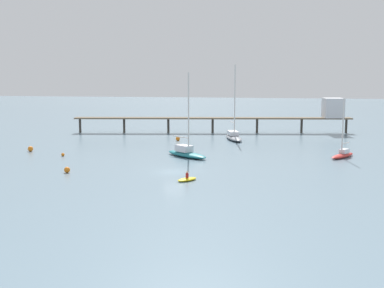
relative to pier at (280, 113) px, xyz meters
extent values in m
plane|color=slate|center=(-14.30, -44.33, -4.34)|extent=(400.00, 400.00, 0.00)
cube|color=brown|center=(-14.30, -2.14, -1.19)|extent=(58.96, 11.32, 0.30)
cylinder|color=#38332D|center=(-42.60, -6.38, -2.84)|extent=(0.50, 0.50, 3.01)
cylinder|color=#38332D|center=(-33.17, -4.97, -2.84)|extent=(0.50, 0.50, 3.01)
cylinder|color=#38332D|center=(-23.73, -3.56, -2.84)|extent=(0.50, 0.50, 3.01)
cylinder|color=#38332D|center=(-14.30, -2.14, -2.84)|extent=(0.50, 0.50, 3.01)
cylinder|color=#38332D|center=(-4.87, -0.73, -2.84)|extent=(0.50, 0.50, 3.01)
cylinder|color=#38332D|center=(4.57, 0.68, -2.84)|extent=(0.50, 0.50, 3.01)
cylinder|color=#38332D|center=(14.00, 2.10, -2.84)|extent=(0.50, 0.50, 3.01)
cube|color=silver|center=(11.06, 1.66, 1.05)|extent=(4.52, 4.52, 4.17)
ellipsoid|color=gray|center=(-8.95, -12.59, -3.92)|extent=(4.90, 9.75, 0.84)
cube|color=silver|center=(-9.16, -11.87, -3.13)|extent=(2.59, 3.89, 0.76)
cylinder|color=silver|center=(-8.82, -13.05, 3.21)|extent=(0.23, 0.23, 13.43)
cylinder|color=silver|center=(-9.31, -11.33, -1.09)|extent=(1.17, 3.50, 0.19)
ellipsoid|color=red|center=(8.76, -29.79, -4.04)|extent=(4.68, 5.89, 0.61)
cube|color=silver|center=(9.04, -29.39, -3.40)|extent=(1.73, 1.88, 0.65)
cylinder|color=silver|center=(8.59, -30.05, 0.44)|extent=(0.19, 0.19, 8.35)
cylinder|color=silver|center=(9.23, -29.12, -2.23)|extent=(1.41, 1.95, 0.16)
ellipsoid|color=#1E727A|center=(-14.54, -32.99, -3.96)|extent=(7.89, 7.17, 0.76)
cube|color=silver|center=(-15.05, -32.56, -3.10)|extent=(3.02, 2.91, 0.96)
cylinder|color=silver|center=(-14.22, -33.26, 2.40)|extent=(0.22, 0.22, 11.96)
cylinder|color=silver|center=(-15.66, -32.05, -1.43)|extent=(2.99, 2.55, 0.18)
ellipsoid|color=yellow|center=(-11.67, -49.19, -4.17)|extent=(2.64, 2.89, 0.35)
cylinder|color=maroon|center=(-11.67, -49.19, -3.72)|extent=(0.51, 0.51, 0.55)
sphere|color=tan|center=(-11.67, -49.19, -3.32)|extent=(0.24, 0.24, 0.24)
sphere|color=orange|center=(-19.29, -15.72, -3.93)|extent=(0.82, 0.82, 0.82)
sphere|color=orange|center=(-27.58, -47.13, -3.96)|extent=(0.76, 0.76, 0.76)
sphere|color=orange|center=(-40.58, -32.04, -3.91)|extent=(0.86, 0.86, 0.86)
sphere|color=orange|center=(-33.44, -35.43, -4.09)|extent=(0.51, 0.51, 0.51)
camera|label=1|loc=(-2.19, -103.37, 8.08)|focal=44.59mm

